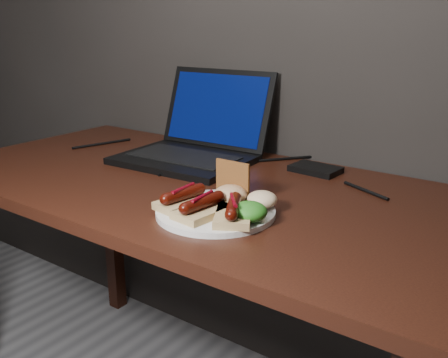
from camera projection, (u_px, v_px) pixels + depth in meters
desk at (190, 212)px, 1.29m from camera, size 1.40×0.70×0.75m
laptop at (196, 141)px, 1.45m from camera, size 0.38×0.38×0.25m
hard_drive at (315, 169)px, 1.33m from camera, size 0.13×0.09×0.02m
desk_cables at (216, 161)px, 1.42m from camera, size 0.97×0.41×0.01m
plate at (216, 212)px, 1.04m from camera, size 0.29×0.29×0.01m
bread_sausage_left at (183, 199)px, 1.05m from camera, size 0.09×0.12×0.04m
bread_sausage_center at (202, 208)px, 1.00m from camera, size 0.08×0.12×0.04m
bread_sausage_right at (233, 211)px, 0.98m from camera, size 0.12×0.13×0.04m
crispbread at (233, 180)px, 1.09m from camera, size 0.09×0.01×0.08m
salad_greens at (249, 212)px, 0.97m from camera, size 0.07×0.07×0.04m
salsa_mound at (230, 194)px, 1.07m from camera, size 0.07×0.07×0.04m
coleslaw_mound at (262, 199)px, 1.04m from camera, size 0.06×0.06×0.04m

